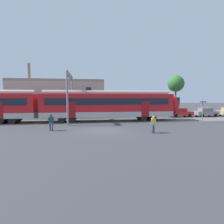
{
  "coord_description": "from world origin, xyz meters",
  "views": [
    {
      "loc": [
        -1.33,
        -17.47,
        3.34
      ],
      "look_at": [
        1.52,
        3.13,
        1.6
      ],
      "focal_mm": 28.0,
      "sensor_mm": 36.0,
      "label": 1
    }
  ],
  "objects_px": {
    "pedestrian_navy": "(51,121)",
    "parked_car_red": "(180,112)",
    "parked_car_grey": "(206,112)",
    "crossing_signal": "(203,107)",
    "pedestrian_yellow": "(153,123)"
  },
  "relations": [
    {
      "from": "parked_car_grey",
      "to": "crossing_signal",
      "type": "xyz_separation_m",
      "value": [
        -5.21,
        -6.44,
        1.23
      ]
    },
    {
      "from": "pedestrian_yellow",
      "to": "parked_car_red",
      "type": "distance_m",
      "value": 15.55
    },
    {
      "from": "parked_car_grey",
      "to": "parked_car_red",
      "type": "bearing_deg",
      "value": 179.39
    },
    {
      "from": "pedestrian_navy",
      "to": "parked_car_grey",
      "type": "xyz_separation_m",
      "value": [
        24.06,
        9.7,
        -0.21
      ]
    },
    {
      "from": "pedestrian_navy",
      "to": "parked_car_red",
      "type": "xyz_separation_m",
      "value": [
        19.32,
        9.75,
        -0.21
      ]
    },
    {
      "from": "pedestrian_navy",
      "to": "pedestrian_yellow",
      "type": "relative_size",
      "value": 1.0
    },
    {
      "from": "pedestrian_navy",
      "to": "crossing_signal",
      "type": "xyz_separation_m",
      "value": [
        18.84,
        3.27,
        1.02
      ]
    },
    {
      "from": "parked_car_red",
      "to": "crossing_signal",
      "type": "distance_m",
      "value": 6.62
    },
    {
      "from": "pedestrian_navy",
      "to": "parked_car_grey",
      "type": "height_order",
      "value": "pedestrian_navy"
    },
    {
      "from": "parked_car_grey",
      "to": "pedestrian_navy",
      "type": "bearing_deg",
      "value": -158.03
    },
    {
      "from": "pedestrian_yellow",
      "to": "parked_car_red",
      "type": "height_order",
      "value": "pedestrian_yellow"
    },
    {
      "from": "parked_car_red",
      "to": "pedestrian_yellow",
      "type": "bearing_deg",
      "value": -127.92
    },
    {
      "from": "pedestrian_yellow",
      "to": "parked_car_grey",
      "type": "xyz_separation_m",
      "value": [
        14.29,
        12.21,
        -0.21
      ]
    },
    {
      "from": "pedestrian_yellow",
      "to": "parked_car_red",
      "type": "relative_size",
      "value": 0.41
    },
    {
      "from": "parked_car_grey",
      "to": "crossing_signal",
      "type": "bearing_deg",
      "value": -128.99
    }
  ]
}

